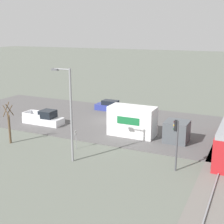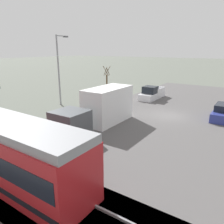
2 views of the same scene
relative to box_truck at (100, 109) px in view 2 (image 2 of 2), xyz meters
name	(u,v)px [view 2 (image 2 of 2)]	position (x,y,z in m)	size (l,w,h in m)	color
ground_plane	(168,116)	(-4.30, -6.53, -1.65)	(320.00, 320.00, 0.00)	#60665B
road_surface	(168,116)	(-4.30, -6.53, -1.61)	(17.04, 46.25, 0.08)	#565454
rail_bed	(49,198)	(-4.30, 9.94, -1.61)	(56.32, 4.40, 0.22)	slate
box_truck	(100,109)	(0.00, 0.00, 0.00)	(2.55, 9.20, 3.41)	#4C5156
pickup_truck	(152,94)	(0.68, -13.40, -0.87)	(1.95, 5.43, 1.88)	silver
sedan_car_0	(223,113)	(-9.40, -8.58, -0.93)	(1.75, 4.59, 1.57)	navy
street_tree	(107,82)	(7.98, -12.39, 0.41)	(1.08, 0.89, 4.53)	brown
street_lamp_near_crossing	(59,66)	(9.22, -3.80, 3.35)	(0.36, 1.95, 8.74)	gray
no_parking_sign	(83,96)	(6.42, -4.94, -0.42)	(0.32, 0.08, 2.00)	gray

